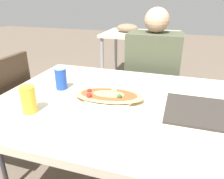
{
  "coord_description": "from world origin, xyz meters",
  "views": [
    {
      "loc": [
        0.29,
        -0.98,
        1.23
      ],
      "look_at": [
        -0.02,
        -0.0,
        0.78
      ],
      "focal_mm": 35.0,
      "sensor_mm": 36.0,
      "label": 1
    }
  ],
  "objects_px": {
    "pizza_main": "(108,96)",
    "drink_glass": "(29,99)",
    "dining_table": "(115,111)",
    "chair_side_left": "(1,113)",
    "person_seated": "(153,70)",
    "soda_can": "(61,79)",
    "chair_far_seated": "(153,85)"
  },
  "relations": [
    {
      "from": "pizza_main",
      "to": "drink_glass",
      "type": "bearing_deg",
      "value": -142.98
    },
    {
      "from": "dining_table",
      "to": "drink_glass",
      "type": "bearing_deg",
      "value": -145.77
    },
    {
      "from": "dining_table",
      "to": "chair_side_left",
      "type": "height_order",
      "value": "chair_side_left"
    },
    {
      "from": "person_seated",
      "to": "pizza_main",
      "type": "xyz_separation_m",
      "value": [
        -0.14,
        -0.71,
        0.06
      ]
    },
    {
      "from": "chair_side_left",
      "to": "pizza_main",
      "type": "bearing_deg",
      "value": -91.58
    },
    {
      "from": "person_seated",
      "to": "pizza_main",
      "type": "relative_size",
      "value": 2.98
    },
    {
      "from": "chair_side_left",
      "to": "dining_table",
      "type": "bearing_deg",
      "value": -91.34
    },
    {
      "from": "pizza_main",
      "to": "drink_glass",
      "type": "height_order",
      "value": "drink_glass"
    },
    {
      "from": "dining_table",
      "to": "drink_glass",
      "type": "relative_size",
      "value": 9.64
    },
    {
      "from": "dining_table",
      "to": "pizza_main",
      "type": "xyz_separation_m",
      "value": [
        -0.04,
        -0.0,
        0.08
      ]
    },
    {
      "from": "soda_can",
      "to": "chair_far_seated",
      "type": "bearing_deg",
      "value": 59.47
    },
    {
      "from": "dining_table",
      "to": "person_seated",
      "type": "xyz_separation_m",
      "value": [
        0.1,
        0.7,
        0.02
      ]
    },
    {
      "from": "chair_far_seated",
      "to": "drink_glass",
      "type": "distance_m",
      "value": 1.18
    },
    {
      "from": "person_seated",
      "to": "soda_can",
      "type": "bearing_deg",
      "value": 55.24
    },
    {
      "from": "chair_far_seated",
      "to": "chair_side_left",
      "type": "height_order",
      "value": "same"
    },
    {
      "from": "dining_table",
      "to": "chair_far_seated",
      "type": "relative_size",
      "value": 1.4
    },
    {
      "from": "soda_can",
      "to": "drink_glass",
      "type": "xyz_separation_m",
      "value": [
        -0.0,
        -0.29,
        0.0
      ]
    },
    {
      "from": "person_seated",
      "to": "drink_glass",
      "type": "distance_m",
      "value": 1.05
    },
    {
      "from": "person_seated",
      "to": "soda_can",
      "type": "relative_size",
      "value": 9.24
    },
    {
      "from": "person_seated",
      "to": "pizza_main",
      "type": "height_order",
      "value": "person_seated"
    },
    {
      "from": "dining_table",
      "to": "pizza_main",
      "type": "bearing_deg",
      "value": -176.36
    },
    {
      "from": "chair_side_left",
      "to": "drink_glass",
      "type": "bearing_deg",
      "value": -118.91
    },
    {
      "from": "pizza_main",
      "to": "dining_table",
      "type": "bearing_deg",
      "value": 3.64
    },
    {
      "from": "person_seated",
      "to": "drink_glass",
      "type": "bearing_deg",
      "value": 64.37
    },
    {
      "from": "chair_side_left",
      "to": "soda_can",
      "type": "bearing_deg",
      "value": -85.55
    },
    {
      "from": "person_seated",
      "to": "drink_glass",
      "type": "xyz_separation_m",
      "value": [
        -0.45,
        -0.94,
        0.11
      ]
    },
    {
      "from": "person_seated",
      "to": "drink_glass",
      "type": "relative_size",
      "value": 8.93
    },
    {
      "from": "pizza_main",
      "to": "drink_glass",
      "type": "xyz_separation_m",
      "value": [
        -0.31,
        -0.23,
        0.05
      ]
    },
    {
      "from": "chair_side_left",
      "to": "person_seated",
      "type": "bearing_deg",
      "value": -53.22
    },
    {
      "from": "person_seated",
      "to": "dining_table",
      "type": "bearing_deg",
      "value": 81.7
    },
    {
      "from": "pizza_main",
      "to": "drink_glass",
      "type": "distance_m",
      "value": 0.39
    },
    {
      "from": "pizza_main",
      "to": "soda_can",
      "type": "height_order",
      "value": "soda_can"
    }
  ]
}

